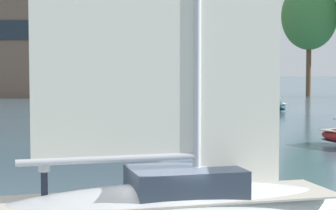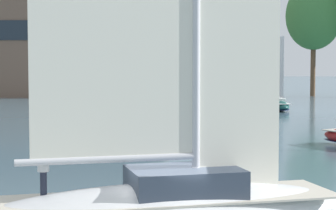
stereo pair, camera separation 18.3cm
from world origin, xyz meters
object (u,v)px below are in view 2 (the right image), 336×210
(tree_shore_left, at_px, (314,16))
(channel_buoy, at_px, (254,152))
(sailboat_moored_far_slip, at_px, (279,104))
(sailboat_main, at_px, (166,208))
(sailboat_moored_near_marina, at_px, (179,103))

(tree_shore_left, bearing_deg, channel_buoy, -103.53)
(sailboat_moored_far_slip, bearing_deg, tree_shore_left, 71.88)
(tree_shore_left, bearing_deg, sailboat_main, -103.90)
(sailboat_main, xyz_separation_m, sailboat_moored_near_marina, (-0.16, 56.99, -0.66))
(sailboat_moored_near_marina, relative_size, sailboat_moored_far_slip, 1.00)
(tree_shore_left, relative_size, channel_buoy, 9.05)
(sailboat_moored_near_marina, height_order, channel_buoy, sailboat_moored_near_marina)
(sailboat_moored_near_marina, height_order, sailboat_moored_far_slip, sailboat_moored_far_slip)
(tree_shore_left, xyz_separation_m, sailboat_main, (-20.32, -82.14, -11.09))
(sailboat_main, xyz_separation_m, channel_buoy, (4.32, 15.64, -0.51))
(sailboat_moored_far_slip, bearing_deg, sailboat_main, -101.63)
(sailboat_main, bearing_deg, sailboat_moored_far_slip, 78.37)
(sailboat_moored_near_marina, bearing_deg, tree_shore_left, 50.84)
(sailboat_moored_near_marina, xyz_separation_m, sailboat_moored_far_slip, (11.28, -2.97, 0.16))
(sailboat_main, height_order, sailboat_moored_near_marina, sailboat_main)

